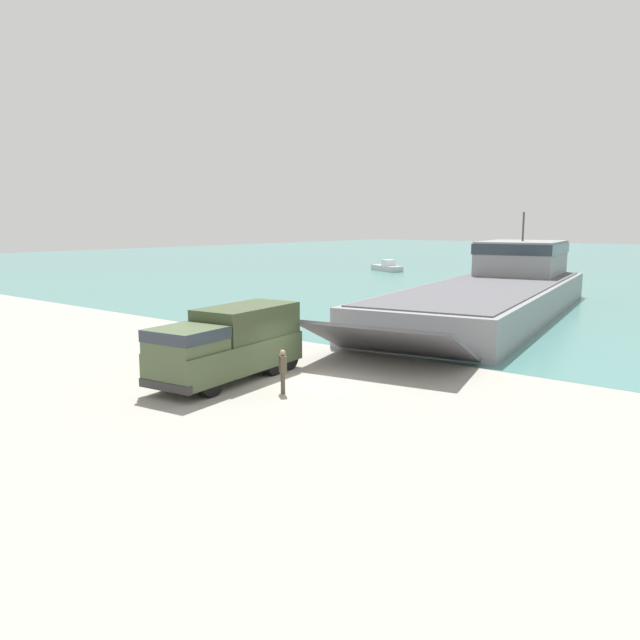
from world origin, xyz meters
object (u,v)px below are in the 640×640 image
Objects in this scene: moored_boat_a at (387,267)px; soldier_on_ramp at (283,368)px; military_truck at (228,343)px; landing_craft at (497,288)px.

soldier_on_ramp is at bearing -122.53° from moored_boat_a.
military_truck is 3.17m from soldier_on_ramp.
landing_craft is 6.09× the size of moored_boat_a.
military_truck is at bearing -125.06° from moored_boat_a.
soldier_on_ramp is (2.64, -26.34, -0.76)m from landing_craft.
military_truck is 4.45× the size of soldier_on_ramp.
military_truck is 1.28× the size of moored_boat_a.
military_truck is at bearing -100.40° from landing_craft.
military_truck is (-0.47, -26.23, -0.17)m from landing_craft.
soldier_on_ramp is at bearing -93.65° from landing_craft.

